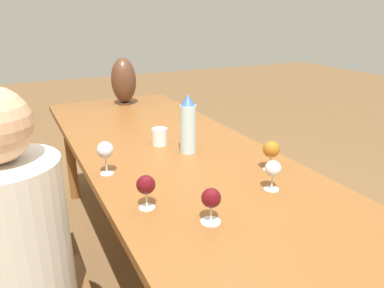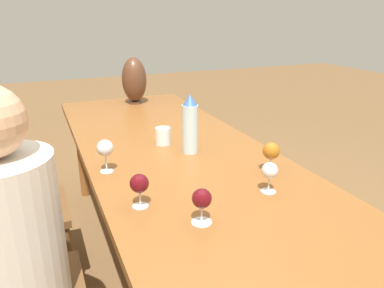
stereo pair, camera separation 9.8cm
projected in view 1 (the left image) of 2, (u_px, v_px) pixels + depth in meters
The scene contains 11 objects.
dining_table at pixel (191, 176), 1.73m from camera, with size 2.94×0.90×0.74m.
water_bottle at pixel (188, 125), 1.81m from camera, with size 0.08×0.08×0.29m.
water_tumbler at pixel (160, 137), 1.94m from camera, with size 0.08×0.08×0.09m.
vase at pixel (124, 81), 2.74m from camera, with size 0.18×0.18×0.34m.
wine_glass_0 at pixel (211, 199), 1.21m from camera, with size 0.07×0.07×0.12m.
wine_glass_1 at pixel (273, 169), 1.44m from camera, with size 0.06×0.06×0.12m.
wine_glass_2 at pixel (146, 185), 1.30m from camera, with size 0.07×0.07×0.13m.
wine_glass_3 at pixel (271, 150), 1.62m from camera, with size 0.07×0.07×0.13m.
wine_glass_4 at pixel (105, 151), 1.57m from camera, with size 0.07×0.07×0.15m.
chair_far at pixel (1, 213), 1.83m from camera, with size 0.44×0.44×0.86m.
person_near at pixel (21, 256), 1.22m from camera, with size 0.35×0.35×1.21m.
Camera 1 is at (-1.42, 0.70, 1.40)m, focal length 35.00 mm.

